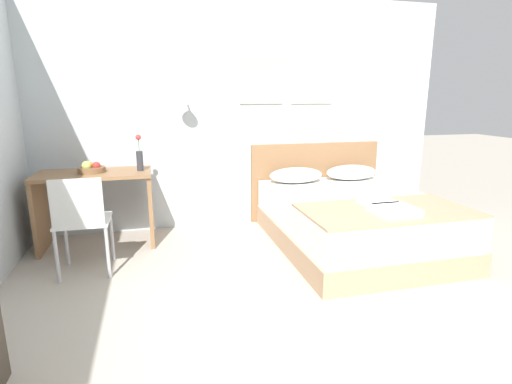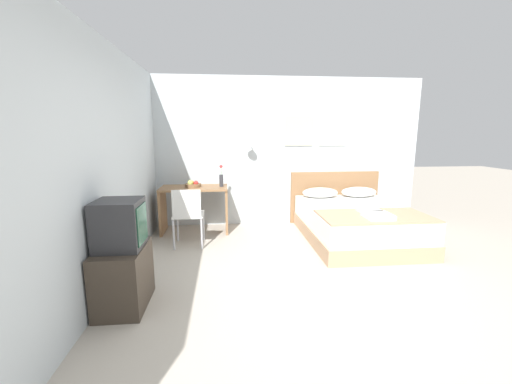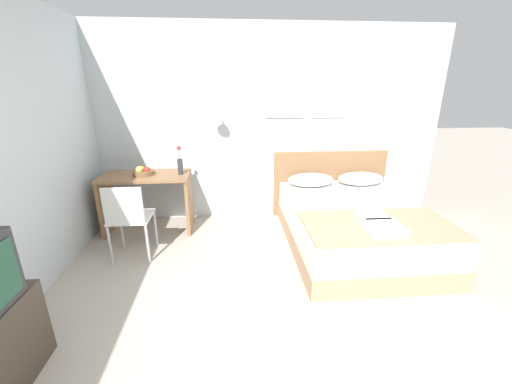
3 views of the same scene
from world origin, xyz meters
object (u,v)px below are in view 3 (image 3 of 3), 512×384
at_px(desk_chair, 128,215).
at_px(fruit_bowl, 143,172).
at_px(flower_vase, 180,164).
at_px(pillow_left, 311,180).
at_px(desk, 147,193).
at_px(bed, 354,226).
at_px(pillow_right, 361,179).
at_px(throw_blanket, 379,225).
at_px(folded_towel_near_foot, 372,216).
at_px(folded_towel_mid_bed, 384,228).
at_px(headboard, 329,183).

relative_size(desk_chair, fruit_bowl, 3.31).
bearing_deg(flower_vase, pillow_left, 4.20).
distance_m(desk, desk_chair, 0.75).
relative_size(bed, pillow_right, 3.16).
distance_m(pillow_right, desk_chair, 3.08).
xyz_separation_m(desk_chair, flower_vase, (0.49, 0.73, 0.39)).
bearing_deg(bed, desk_chair, -178.21).
bearing_deg(bed, fruit_bowl, 165.79).
bearing_deg(pillow_right, pillow_left, 180.00).
distance_m(throw_blanket, fruit_bowl, 2.88).
bearing_deg(desk, pillow_right, 2.10).
distance_m(folded_towel_near_foot, fruit_bowl, 2.80).
bearing_deg(pillow_right, flower_vase, -177.02).
bearing_deg(fruit_bowl, folded_towel_mid_bed, -28.34).
distance_m(headboard, folded_towel_near_foot, 1.49).
bearing_deg(flower_vase, folded_towel_mid_bed, -33.30).
bearing_deg(folded_towel_near_foot, fruit_bowl, 156.84).
distance_m(pillow_left, desk_chair, 2.40).
bearing_deg(bed, folded_towel_near_foot, -92.05).
bearing_deg(desk, headboard, 8.28).
bearing_deg(folded_towel_near_foot, throw_blanket, -83.57).
distance_m(folded_towel_near_foot, desk, 2.78).
relative_size(bed, folded_towel_mid_bed, 5.79).
distance_m(throw_blanket, flower_vase, 2.47).
relative_size(desk, desk_chair, 1.26).
bearing_deg(pillow_left, bed, -65.06).
relative_size(desk_chair, flower_vase, 2.38).
xyz_separation_m(bed, pillow_right, (0.36, 0.77, 0.36)).
xyz_separation_m(headboard, desk, (-2.57, -0.37, 0.06)).
bearing_deg(desk, bed, -14.53).
bearing_deg(folded_towel_mid_bed, fruit_bowl, 151.66).
height_order(folded_towel_near_foot, flower_vase, flower_vase).
bearing_deg(flower_vase, fruit_bowl, 178.71).
relative_size(folded_towel_mid_bed, flower_vase, 0.94).
height_order(bed, flower_vase, flower_vase).
height_order(headboard, pillow_left, headboard).
relative_size(folded_towel_near_foot, fruit_bowl, 1.16).
bearing_deg(desk_chair, throw_blanket, -10.99).
relative_size(pillow_right, fruit_bowl, 2.39).
xyz_separation_m(folded_towel_near_foot, folded_towel_mid_bed, (-0.01, -0.28, -0.00)).
bearing_deg(headboard, pillow_left, -143.40).
bearing_deg(headboard, folded_towel_near_foot, -90.61).
bearing_deg(pillow_right, folded_towel_near_foot, -107.14).
bearing_deg(throw_blanket, folded_towel_near_foot, 96.43).
xyz_separation_m(folded_towel_near_foot, fruit_bowl, (-2.57, 1.10, 0.23)).
height_order(bed, pillow_left, pillow_left).
xyz_separation_m(fruit_bowl, flower_vase, (0.47, -0.01, 0.10)).
distance_m(folded_towel_mid_bed, desk_chair, 2.65).
xyz_separation_m(headboard, desk_chair, (-2.60, -1.12, 0.05)).
relative_size(headboard, fruit_bowl, 6.26).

